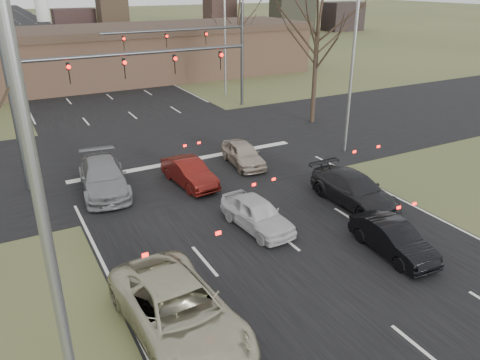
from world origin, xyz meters
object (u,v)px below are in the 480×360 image
(streetlight_right_far, at_px, (223,30))
(car_silver_ahead, at_px, (243,154))
(car_grey_ahead, at_px, (103,177))
(building, at_px, (109,54))
(streetlight_right_near, at_px, (351,57))
(car_charcoal_sedan, at_px, (354,189))
(car_black_hatch, at_px, (393,239))
(car_white_sedan, at_px, (257,213))
(mast_arm_near, at_px, (83,81))
(streetlight_left, at_px, (65,267))
(car_red_ahead, at_px, (189,173))
(car_silver_suv, at_px, (179,311))
(mast_arm_far, at_px, (210,45))

(streetlight_right_far, xyz_separation_m, car_silver_ahead, (-6.84, -16.08, -4.93))
(car_grey_ahead, bearing_deg, building, 81.83)
(car_silver_ahead, bearing_deg, streetlight_right_near, -1.46)
(car_charcoal_sedan, height_order, car_grey_ahead, car_grey_ahead)
(car_black_hatch, xyz_separation_m, car_grey_ahead, (-8.22, 10.93, 0.13))
(car_grey_ahead, bearing_deg, car_white_sedan, -48.28)
(building, distance_m, car_grey_ahead, 27.95)
(car_white_sedan, relative_size, car_grey_ahead, 0.75)
(mast_arm_near, xyz_separation_m, streetlight_right_far, (14.55, 14.00, 0.51))
(mast_arm_near, xyz_separation_m, car_grey_ahead, (0.01, -1.93, -4.32))
(streetlight_left, height_order, car_red_ahead, streetlight_left)
(mast_arm_near, xyz_separation_m, car_charcoal_sedan, (9.84, -8.83, -4.37))
(streetlight_right_far, xyz_separation_m, car_red_ahead, (-10.55, -17.19, -4.94))
(streetlight_left, height_order, car_black_hatch, streetlight_left)
(streetlight_right_far, relative_size, car_grey_ahead, 1.92)
(car_grey_ahead, bearing_deg, streetlight_right_far, 54.44)
(mast_arm_near, relative_size, car_white_sedan, 3.11)
(streetlight_left, height_order, streetlight_right_near, same)
(streetlight_right_far, bearing_deg, car_silver_ahead, -113.03)
(car_red_ahead, bearing_deg, streetlight_right_far, 52.96)
(car_black_hatch, bearing_deg, car_grey_ahead, 130.77)
(car_black_hatch, relative_size, car_silver_ahead, 0.99)
(car_silver_suv, distance_m, car_black_hatch, 8.71)
(building, relative_size, car_charcoal_sedan, 8.70)
(car_red_ahead, bearing_deg, car_charcoal_sedan, -49.47)
(building, bearing_deg, car_silver_suv, -101.43)
(car_silver_suv, bearing_deg, car_black_hatch, -1.45)
(streetlight_right_near, xyz_separation_m, car_grey_ahead, (-14.04, 1.07, -4.83))
(streetlight_left, relative_size, car_black_hatch, 2.63)
(streetlight_right_near, bearing_deg, car_charcoal_sedan, -125.83)
(mast_arm_far, height_order, car_white_sedan, mast_arm_far)
(car_grey_ahead, bearing_deg, car_black_hatch, -46.23)
(car_white_sedan, bearing_deg, car_grey_ahead, 119.89)
(car_red_ahead, bearing_deg, building, 77.97)
(mast_arm_near, bearing_deg, building, 73.87)
(streetlight_right_near, relative_size, car_charcoal_sedan, 2.05)
(streetlight_right_far, height_order, car_silver_suv, streetlight_right_far)
(building, height_order, car_charcoal_sedan, building)
(mast_arm_near, bearing_deg, car_white_sedan, -61.44)
(streetlight_right_near, xyz_separation_m, car_black_hatch, (-5.82, -9.86, -4.96))
(mast_arm_far, bearing_deg, car_grey_ahead, -133.70)
(car_black_hatch, bearing_deg, mast_arm_near, 126.46)
(car_silver_suv, height_order, car_black_hatch, car_silver_suv)
(streetlight_right_near, height_order, car_charcoal_sedan, streetlight_right_near)
(streetlight_right_near, distance_m, car_charcoal_sedan, 8.69)
(mast_arm_near, height_order, streetlight_right_near, streetlight_right_near)
(streetlight_left, distance_m, streetlight_right_far, 35.92)
(mast_arm_near, relative_size, car_silver_suv, 2.10)
(car_silver_suv, bearing_deg, streetlight_right_far, 57.76)
(mast_arm_far, distance_m, car_silver_suv, 26.35)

